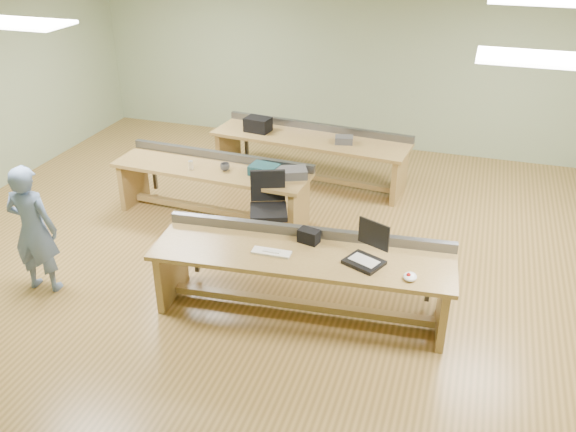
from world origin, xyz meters
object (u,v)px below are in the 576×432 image
(workbench_mid, at_px, (213,180))
(workbench_back, at_px, (311,148))
(laptop_base, at_px, (364,262))
(drinks_can, at_px, (191,165))
(mug, at_px, (225,167))
(person, at_px, (33,229))
(parts_bin_grey, at_px, (290,173))
(task_chair, at_px, (269,220))
(parts_bin_teal, at_px, (264,170))
(camera_bag, at_px, (309,236))
(workbench_front, at_px, (302,267))

(workbench_mid, relative_size, workbench_back, 0.90)
(laptop_base, height_order, drinks_can, drinks_can)
(workbench_back, distance_m, mug, 1.81)
(person, relative_size, parts_bin_grey, 3.56)
(task_chair, distance_m, parts_bin_teal, 0.75)
(camera_bag, relative_size, mug, 1.72)
(workbench_back, xyz_separation_m, camera_bag, (0.88, -3.15, 0.26))
(camera_bag, bearing_deg, workbench_front, -78.88)
(drinks_can, bearing_deg, workbench_back, 54.90)
(workbench_front, distance_m, parts_bin_grey, 1.95)
(workbench_front, relative_size, workbench_back, 1.03)
(camera_bag, bearing_deg, laptop_base, -7.95)
(laptop_base, relative_size, parts_bin_teal, 0.99)
(workbench_mid, relative_size, laptop_base, 7.77)
(workbench_mid, bearing_deg, workbench_front, -41.36)
(parts_bin_teal, distance_m, parts_bin_grey, 0.36)
(task_chair, bearing_deg, mug, 126.96)
(workbench_mid, relative_size, parts_bin_grey, 6.53)
(person, bearing_deg, workbench_mid, -122.62)
(workbench_front, bearing_deg, task_chair, 118.52)
(parts_bin_teal, bearing_deg, drinks_can, -171.76)
(workbench_back, relative_size, task_chair, 3.20)
(workbench_back, height_order, camera_bag, camera_bag)
(parts_bin_grey, bearing_deg, laptop_base, -53.23)
(workbench_front, bearing_deg, laptop_base, -8.22)
(mug, xyz_separation_m, drinks_can, (-0.46, -0.10, 0.01))
(camera_bag, bearing_deg, drinks_can, 158.85)
(person, bearing_deg, parts_bin_teal, -136.12)
(workbench_back, distance_m, camera_bag, 3.28)
(parts_bin_grey, bearing_deg, camera_bag, -65.71)
(person, distance_m, parts_bin_grey, 3.23)
(laptop_base, bearing_deg, drinks_can, 172.49)
(workbench_mid, xyz_separation_m, parts_bin_grey, (1.14, 0.00, 0.25))
(parts_bin_teal, relative_size, mug, 2.87)
(camera_bag, xyz_separation_m, mug, (-1.63, 1.52, -0.02))
(mug, relative_size, drinks_can, 1.08)
(person, xyz_separation_m, mug, (1.37, 2.23, 0.03))
(person, bearing_deg, parts_bin_grey, -140.91)
(workbench_front, xyz_separation_m, parts_bin_teal, (-1.07, 1.78, 0.25))
(workbench_front, distance_m, task_chair, 1.50)
(workbench_back, distance_m, drinks_can, 2.13)
(workbench_front, relative_size, person, 2.10)
(workbench_mid, distance_m, workbench_back, 1.85)
(camera_bag, relative_size, parts_bin_grey, 0.51)
(parts_bin_grey, xyz_separation_m, drinks_can, (-1.38, -0.16, 0.00))
(person, bearing_deg, task_chair, -147.45)
(workbench_front, bearing_deg, parts_bin_grey, 106.42)
(laptop_base, xyz_separation_m, task_chair, (-1.48, 1.27, -0.41))
(person, bearing_deg, mug, -127.51)
(workbench_mid, bearing_deg, mug, -11.41)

